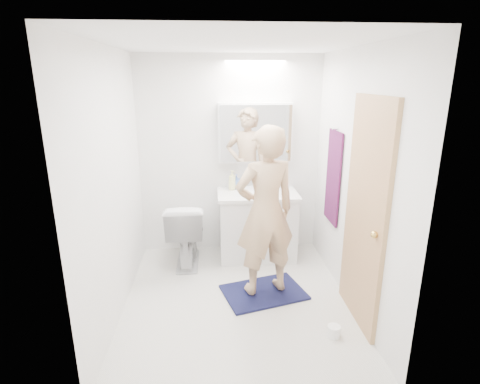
{
  "coord_description": "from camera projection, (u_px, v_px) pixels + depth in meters",
  "views": [
    {
      "loc": [
        -0.21,
        -3.3,
        2.13
      ],
      "look_at": [
        0.05,
        0.25,
        1.05
      ],
      "focal_mm": 28.34,
      "sensor_mm": 36.0,
      "label": 1
    }
  ],
  "objects": [
    {
      "name": "floor",
      "position": [
        237.0,
        300.0,
        3.79
      ],
      "size": [
        2.5,
        2.5,
        0.0
      ],
      "primitive_type": "plane",
      "color": "silver",
      "rests_on": "ground"
    },
    {
      "name": "ceiling",
      "position": [
        236.0,
        43.0,
        3.09
      ],
      "size": [
        2.5,
        2.5,
        0.0
      ],
      "primitive_type": "plane",
      "rotation": [
        3.14,
        0.0,
        0.0
      ],
      "color": "white",
      "rests_on": "floor"
    },
    {
      "name": "wall_back",
      "position": [
        230.0,
        157.0,
        4.63
      ],
      "size": [
        2.5,
        0.0,
        2.5
      ],
      "primitive_type": "plane",
      "rotation": [
        1.57,
        0.0,
        0.0
      ],
      "color": "white",
      "rests_on": "floor"
    },
    {
      "name": "wall_front",
      "position": [
        250.0,
        241.0,
        2.25
      ],
      "size": [
        2.5,
        0.0,
        2.5
      ],
      "primitive_type": "plane",
      "rotation": [
        -1.57,
        0.0,
        0.0
      ],
      "color": "white",
      "rests_on": "floor"
    },
    {
      "name": "wall_left",
      "position": [
        113.0,
        187.0,
        3.36
      ],
      "size": [
        0.0,
        2.5,
        2.5
      ],
      "primitive_type": "plane",
      "rotation": [
        1.57,
        0.0,
        1.57
      ],
      "color": "white",
      "rests_on": "floor"
    },
    {
      "name": "wall_right",
      "position": [
        355.0,
        182.0,
        3.52
      ],
      "size": [
        0.0,
        2.5,
        2.5
      ],
      "primitive_type": "plane",
      "rotation": [
        1.57,
        0.0,
        -1.57
      ],
      "color": "white",
      "rests_on": "floor"
    },
    {
      "name": "vanity_cabinet",
      "position": [
        257.0,
        226.0,
        4.62
      ],
      "size": [
        0.9,
        0.55,
        0.78
      ],
      "primitive_type": "cube",
      "color": "white",
      "rests_on": "floor"
    },
    {
      "name": "countertop",
      "position": [
        258.0,
        194.0,
        4.5
      ],
      "size": [
        0.95,
        0.58,
        0.04
      ],
      "primitive_type": "cube",
      "color": "white",
      "rests_on": "vanity_cabinet"
    },
    {
      "name": "sink_basin",
      "position": [
        257.0,
        191.0,
        4.52
      ],
      "size": [
        0.36,
        0.36,
        0.03
      ],
      "primitive_type": "cylinder",
      "color": "white",
      "rests_on": "countertop"
    },
    {
      "name": "faucet",
      "position": [
        256.0,
        181.0,
        4.68
      ],
      "size": [
        0.02,
        0.02,
        0.16
      ],
      "primitive_type": "cylinder",
      "color": "silver",
      "rests_on": "countertop"
    },
    {
      "name": "medicine_cabinet",
      "position": [
        255.0,
        133.0,
        4.49
      ],
      "size": [
        0.88,
        0.14,
        0.7
      ],
      "primitive_type": "cube",
      "color": "white",
      "rests_on": "wall_back"
    },
    {
      "name": "mirror_panel",
      "position": [
        256.0,
        134.0,
        4.42
      ],
      "size": [
        0.84,
        0.01,
        0.66
      ],
      "primitive_type": "cube",
      "color": "silver",
      "rests_on": "medicine_cabinet"
    },
    {
      "name": "toilet",
      "position": [
        186.0,
        232.0,
        4.45
      ],
      "size": [
        0.44,
        0.76,
        0.78
      ],
      "primitive_type": "imported",
      "rotation": [
        0.0,
        0.0,
        3.14
      ],
      "color": "white",
      "rests_on": "floor"
    },
    {
      "name": "bath_rug",
      "position": [
        264.0,
        292.0,
        3.9
      ],
      "size": [
        0.92,
        0.75,
        0.02
      ],
      "primitive_type": "cube",
      "rotation": [
        0.0,
        0.0,
        0.28
      ],
      "color": "#131239",
      "rests_on": "floor"
    },
    {
      "name": "person",
      "position": [
        265.0,
        212.0,
        3.64
      ],
      "size": [
        0.7,
        0.56,
        1.68
      ],
      "primitive_type": "imported",
      "rotation": [
        0.0,
        0.0,
        3.42
      ],
      "color": "tan",
      "rests_on": "bath_rug"
    },
    {
      "name": "door",
      "position": [
        365.0,
        215.0,
        3.24
      ],
      "size": [
        0.04,
        0.8,
        2.0
      ],
      "primitive_type": "cube",
      "color": "tan",
      "rests_on": "wall_right"
    },
    {
      "name": "door_knob",
      "position": [
        374.0,
        235.0,
        2.96
      ],
      "size": [
        0.06,
        0.06,
        0.06
      ],
      "primitive_type": "sphere",
      "color": "gold",
      "rests_on": "door"
    },
    {
      "name": "towel",
      "position": [
        333.0,
        177.0,
        4.07
      ],
      "size": [
        0.02,
        0.42,
        1.0
      ],
      "primitive_type": "cube",
      "color": "#181035",
      "rests_on": "wall_right"
    },
    {
      "name": "towel_hook",
      "position": [
        336.0,
        129.0,
        3.92
      ],
      "size": [
        0.07,
        0.02,
        0.02
      ],
      "primitive_type": "cylinder",
      "rotation": [
        0.0,
        1.57,
        0.0
      ],
      "color": "silver",
      "rests_on": "wall_right"
    },
    {
      "name": "soap_bottle_a",
      "position": [
        232.0,
        180.0,
        4.58
      ],
      "size": [
        0.13,
        0.13,
        0.24
      ],
      "primitive_type": "imported",
      "rotation": [
        0.0,
        0.0,
        0.58
      ],
      "color": "beige",
      "rests_on": "countertop"
    },
    {
      "name": "soap_bottle_b",
      "position": [
        237.0,
        182.0,
        4.62
      ],
      "size": [
        0.1,
        0.1,
        0.18
      ],
      "primitive_type": "imported",
      "rotation": [
        0.0,
        0.0,
        -0.19
      ],
      "color": "#5C7FC5",
      "rests_on": "countertop"
    },
    {
      "name": "toothbrush_cup",
      "position": [
        272.0,
        184.0,
        4.64
      ],
      "size": [
        0.14,
        0.14,
        0.1
      ],
      "primitive_type": "imported",
      "rotation": [
        0.0,
        0.0,
        0.35
      ],
      "color": "#434FCA",
      "rests_on": "countertop"
    },
    {
      "name": "toilet_paper_roll",
      "position": [
        334.0,
        331.0,
        3.24
      ],
      "size": [
        0.11,
        0.11,
        0.1
      ],
      "primitive_type": "cylinder",
      "color": "white",
      "rests_on": "floor"
    }
  ]
}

